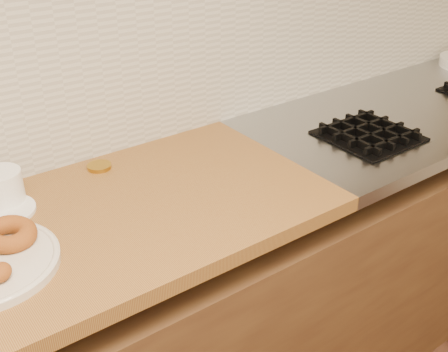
# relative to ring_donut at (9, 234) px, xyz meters

# --- Properties ---
(stovetop) EXTENTS (1.30, 0.62, 0.04)m
(stovetop) POSITION_rel_ring_donut_xyz_m (1.42, 0.01, -0.06)
(stovetop) COLOR #9EA0A5
(stovetop) RESTS_ON base_cabinet
(backsplash) EXTENTS (3.60, 0.02, 0.60)m
(backsplash) POSITION_rel_ring_donut_xyz_m (0.27, 0.31, 0.26)
(backsplash) COLOR beige
(backsplash) RESTS_ON wall_back
(burner_grates) EXTENTS (0.91, 0.26, 0.03)m
(burner_grates) POSITION_rel_ring_donut_xyz_m (1.40, -0.07, -0.03)
(burner_grates) COLOR black
(burner_grates) RESTS_ON stovetop
(ring_donut) EXTENTS (0.17, 0.17, 0.05)m
(ring_donut) POSITION_rel_ring_donut_xyz_m (0.00, 0.00, 0.00)
(ring_donut) COLOR #A0551E
(ring_donut) RESTS_ON donut_plate
(plastic_tub) EXTENTS (0.12, 0.12, 0.09)m
(plastic_tub) POSITION_rel_ring_donut_xyz_m (0.05, 0.20, 0.01)
(plastic_tub) COLOR white
(plastic_tub) RESTS_ON butcher_block
(tub_lid) EXTENTS (0.18, 0.18, 0.01)m
(tub_lid) POSITION_rel_ring_donut_xyz_m (0.03, 0.16, -0.03)
(tub_lid) COLOR white
(tub_lid) RESTS_ON butcher_block
(brass_jar_lid) EXTENTS (0.08, 0.08, 0.01)m
(brass_jar_lid) POSITION_rel_ring_donut_xyz_m (0.31, 0.23, -0.03)
(brass_jar_lid) COLOR #AC8425
(brass_jar_lid) RESTS_ON butcher_block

